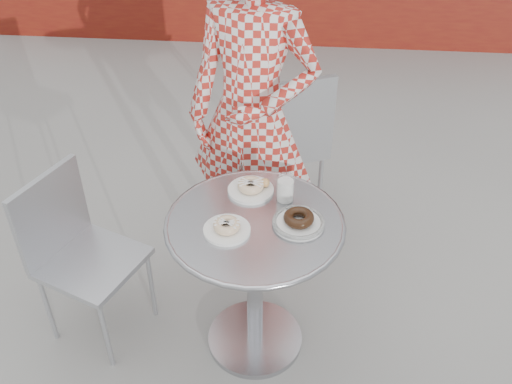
# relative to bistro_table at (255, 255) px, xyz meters

# --- Properties ---
(ground) EXTENTS (60.00, 60.00, 0.00)m
(ground) POSITION_rel_bistro_table_xyz_m (0.02, -0.01, -0.56)
(ground) COLOR #A4A19C
(ground) RESTS_ON ground
(bistro_table) EXTENTS (0.73, 0.73, 0.74)m
(bistro_table) POSITION_rel_bistro_table_xyz_m (0.00, 0.00, 0.00)
(bistro_table) COLOR #B5B5BA
(bistro_table) RESTS_ON ground
(chair_far) EXTENTS (0.61, 0.61, 0.97)m
(chair_far) POSITION_rel_bistro_table_xyz_m (0.03, 0.99, -0.26)
(chair_far) COLOR #AFB1B7
(chair_far) RESTS_ON ground
(chair_left) EXTENTS (0.52, 0.52, 0.83)m
(chair_left) POSITION_rel_bistro_table_xyz_m (-0.74, 0.03, -0.30)
(chair_left) COLOR #AFB1B7
(chair_left) RESTS_ON ground
(seated_person) EXTENTS (0.72, 0.57, 1.75)m
(seated_person) POSITION_rel_bistro_table_xyz_m (-0.07, 0.60, 0.32)
(seated_person) COLOR #B2241B
(seated_person) RESTS_ON ground
(plate_far) EXTENTS (0.20, 0.20, 0.05)m
(plate_far) POSITION_rel_bistro_table_xyz_m (-0.03, 0.20, 0.20)
(plate_far) COLOR white
(plate_far) RESTS_ON bistro_table
(plate_near) EXTENTS (0.19, 0.19, 0.05)m
(plate_near) POSITION_rel_bistro_table_xyz_m (-0.10, -0.07, 0.20)
(plate_near) COLOR white
(plate_near) RESTS_ON bistro_table
(plate_checker) EXTENTS (0.21, 0.21, 0.05)m
(plate_checker) POSITION_rel_bistro_table_xyz_m (0.17, -0.00, 0.20)
(plate_checker) COLOR white
(plate_checker) RESTS_ON bistro_table
(milk_cup) EXTENTS (0.07, 0.07, 0.12)m
(milk_cup) POSITION_rel_bistro_table_xyz_m (0.11, 0.16, 0.23)
(milk_cup) COLOR white
(milk_cup) RESTS_ON bistro_table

